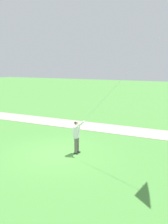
% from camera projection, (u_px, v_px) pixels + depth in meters
% --- Properties ---
extents(ground_plane, '(120.00, 120.00, 0.00)m').
position_uv_depth(ground_plane, '(58.00, 154.00, 12.78)').
color(ground_plane, '#4C8E3D').
extents(walkway_path, '(2.78, 32.03, 0.02)m').
position_uv_depth(walkway_path, '(127.00, 131.00, 17.23)').
color(walkway_path, '#ADA393').
rests_on(walkway_path, ground).
extents(person_kite_flyer, '(0.52, 0.62, 1.83)m').
position_uv_depth(person_kite_flyer, '(77.00, 134.00, 12.67)').
color(person_kite_flyer, '#232328').
rests_on(person_kite_flyer, ground).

